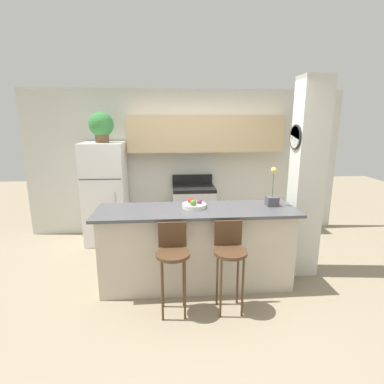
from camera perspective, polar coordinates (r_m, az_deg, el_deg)
The scene contains 11 objects.
ground_plane at distance 3.99m, azimuth 0.82°, elevation -16.94°, with size 14.00×14.00×0.00m, color gray.
wall_back at distance 5.34m, azimuth 0.26°, elevation 7.58°, with size 5.60×0.38×2.55m.
pillar_right at distance 4.12m, azimuth 20.95°, elevation 2.21°, with size 0.38×0.32×2.55m.
counter_bar at distance 3.77m, azimuth 0.85°, elevation -10.39°, with size 2.42×0.71×0.99m.
refrigerator at distance 5.20m, azimuth -16.08°, elevation -0.20°, with size 0.67×0.71×1.68m.
stove_range at distance 5.28m, azimuth 0.31°, elevation -3.71°, with size 0.72×0.59×1.07m.
bar_stool_left at distance 3.19m, azimuth -3.67°, elevation -11.92°, with size 0.35×0.35×0.98m.
bar_stool_right at distance 3.26m, azimuth 7.19°, elevation -11.48°, with size 0.35×0.35×0.98m.
potted_plant_on_fridge at distance 5.07m, azimuth -16.90°, elevation 12.00°, with size 0.39×0.39×0.48m.
orchid_vase at distance 3.84m, azimuth 15.03°, elevation -0.91°, with size 0.14×0.14×0.48m.
fruit_bowl at distance 3.63m, azimuth 0.39°, elevation -2.46°, with size 0.29×0.29×0.12m.
Camera 1 is at (-0.34, -3.43, 2.02)m, focal length 28.00 mm.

